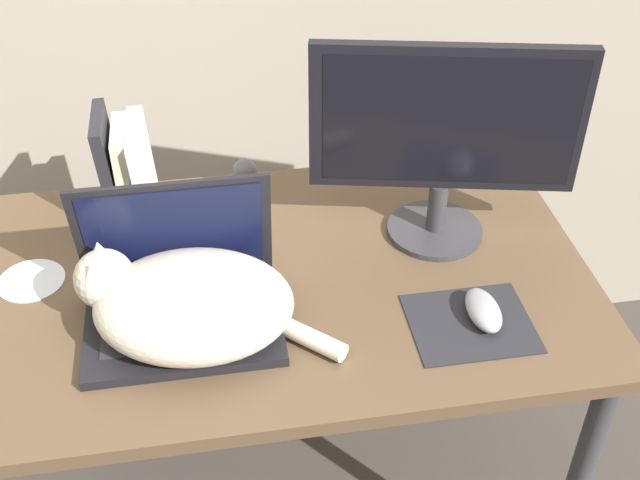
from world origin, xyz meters
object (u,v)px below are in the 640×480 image
(laptop, at_px, (181,296))
(external_monitor, at_px, (445,136))
(webcam, at_px, (245,172))
(cd_disc, at_px, (31,281))
(book_row, at_px, (128,172))
(cat, at_px, (187,303))
(computer_mouse, at_px, (483,310))

(laptop, distance_m, external_monitor, 0.54)
(webcam, height_order, cd_disc, webcam)
(book_row, distance_m, webcam, 0.24)
(cat, distance_m, cd_disc, 0.34)
(external_monitor, height_order, book_row, external_monitor)
(webcam, bearing_deg, book_row, -166.35)
(laptop, height_order, book_row, laptop)
(laptop, relative_size, computer_mouse, 3.03)
(external_monitor, height_order, computer_mouse, external_monitor)
(laptop, xyz_separation_m, computer_mouse, (0.50, -0.09, -0.03))
(external_monitor, bearing_deg, webcam, 149.57)
(external_monitor, height_order, webcam, external_monitor)
(cat, relative_size, webcam, 5.83)
(computer_mouse, distance_m, webcam, 0.58)
(laptop, relative_size, cat, 0.76)
(laptop, bearing_deg, book_row, 105.59)
(cat, xyz_separation_m, computer_mouse, (0.49, -0.04, -0.05))
(book_row, bearing_deg, computer_mouse, -34.01)
(cat, bearing_deg, laptop, 104.09)
(computer_mouse, relative_size, webcam, 1.46)
(book_row, bearing_deg, external_monitor, -14.61)
(laptop, distance_m, cat, 0.05)
(computer_mouse, xyz_separation_m, webcam, (-0.36, 0.45, 0.03))
(laptop, bearing_deg, external_monitor, 17.90)
(computer_mouse, bearing_deg, book_row, 145.99)
(cat, distance_m, computer_mouse, 0.49)
(computer_mouse, height_order, cd_disc, computer_mouse)
(laptop, xyz_separation_m, cat, (0.01, -0.05, 0.02))
(cat, height_order, computer_mouse, cat)
(computer_mouse, relative_size, cd_disc, 0.89)
(cd_disc, bearing_deg, external_monitor, 1.54)
(cat, bearing_deg, cd_disc, 146.94)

